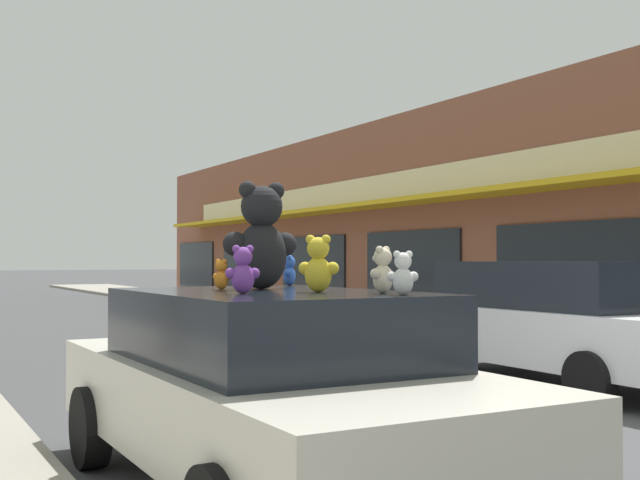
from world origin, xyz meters
The scene contains 12 objects.
ground_plane centered at (0.00, 0.00, 0.00)m, with size 260.00×260.00×0.00m, color #424244.
storefront_row centered at (15.33, 12.10, 2.82)m, with size 17.19×39.00×5.64m.
plush_art_car centered at (-2.65, -0.46, 0.75)m, with size 2.05×4.36×1.40m.
teddy_bear_giant centered at (-2.53, -0.05, 1.78)m, with size 0.59×0.37×0.80m.
teddy_bear_yellow centered at (-2.46, -0.80, 1.58)m, with size 0.26×0.26×0.38m.
teddy_bear_orange centered at (-2.84, -0.02, 1.51)m, with size 0.13×0.17×0.22m.
teddy_bear_white centered at (-2.21, -1.42, 1.53)m, with size 0.21×0.15×0.27m.
teddy_bear_blue centered at (-2.00, 0.57, 1.52)m, with size 0.16×0.19×0.26m.
teddy_bear_purple centered at (-2.99, -0.76, 1.55)m, with size 0.23×0.15×0.31m.
teddy_bear_pink centered at (-2.43, 0.22, 1.54)m, with size 0.17×0.23×0.30m.
teddy_bear_cream centered at (-2.18, -1.14, 1.55)m, with size 0.23×0.18×0.30m.
parked_car_far_center centered at (2.67, 2.22, 0.85)m, with size 2.04×4.61×1.60m.
Camera 1 is at (-4.99, -5.47, 1.61)m, focal length 45.00 mm.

